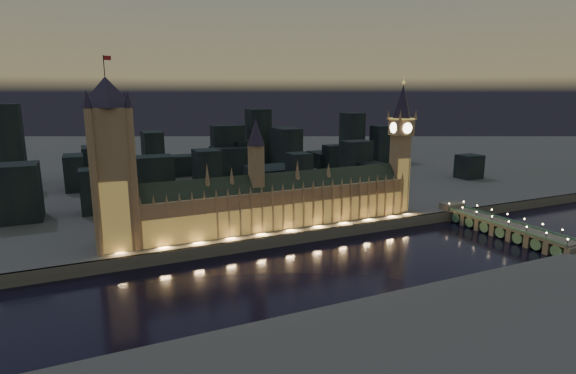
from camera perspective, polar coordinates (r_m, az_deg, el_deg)
name	(u,v)px	position (r m, az deg, el deg)	size (l,w,h in m)	color
ground_plane	(318,265)	(280.53, 3.79, -9.84)	(2000.00, 2000.00, 0.00)	black
north_bank	(168,154)	(765.77, -14.97, 4.03)	(2000.00, 960.00, 8.00)	#444642
embankment_wall	(290,239)	(313.59, 0.23, -6.65)	(2000.00, 2.50, 8.00)	#515044
palace_of_westminster	(281,201)	(326.67, -0.84, -1.81)	(202.00, 22.43, 78.00)	#966B4A
victoria_tower	(111,156)	(293.70, -21.52, 3.69)	(31.68, 31.68, 117.13)	#966B4A
elizabeth_tower	(401,137)	(374.00, 14.14, 6.13)	(18.00, 18.00, 108.45)	#966B4A
westminster_bridge	(499,227)	(369.07, 25.26, -4.63)	(16.80, 113.00, 15.90)	#515044
river_boat	(568,257)	(337.85, 31.98, -7.59)	(43.01, 23.28, 4.50)	#515044
city_backdrop	(240,158)	(506.52, -6.11, 3.64)	(491.11, 215.63, 84.80)	black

